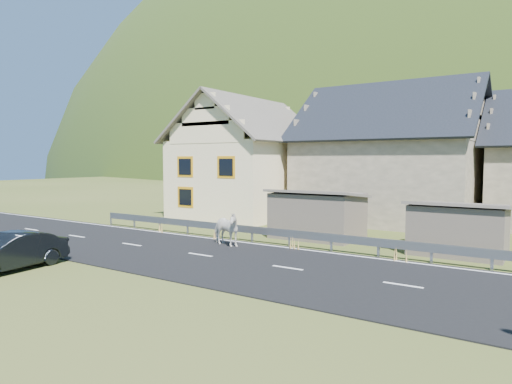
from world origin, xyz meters
The scene contains 11 objects.
ground centered at (0.00, 0.00, 0.00)m, with size 160.00×160.00×0.00m, color #314313.
road centered at (0.00, 0.00, 0.02)m, with size 60.00×7.00×0.04m, color black.
lane_markings centered at (0.00, 0.00, 0.04)m, with size 60.00×6.60×0.01m, color silver.
guardrail centered at (0.00, 3.68, 0.56)m, with size 28.10×0.09×0.75m.
shed_left centered at (-2.00, 6.50, 1.10)m, with size 4.30×3.30×2.40m, color #6B5D51.
shed_right centered at (4.50, 6.00, 1.00)m, with size 3.80×2.90×2.20m, color #6B5D51.
house_cream centered at (-10.00, 12.00, 4.36)m, with size 7.80×9.80×8.30m.
house_stone_a centered at (-1.00, 15.00, 4.63)m, with size 10.80×9.80×8.90m.
conifer_patch centered at (-55.00, 110.00, 6.00)m, with size 76.00×50.00×28.00m, color black.
horse centered at (-4.39, 2.12, 0.80)m, with size 1.80×0.82×1.52m, color silver.
car centered at (-7.91, -5.49, 0.64)m, with size 1.36×3.91×1.29m, color black.
Camera 1 is at (7.78, -13.73, 3.81)m, focal length 32.00 mm.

